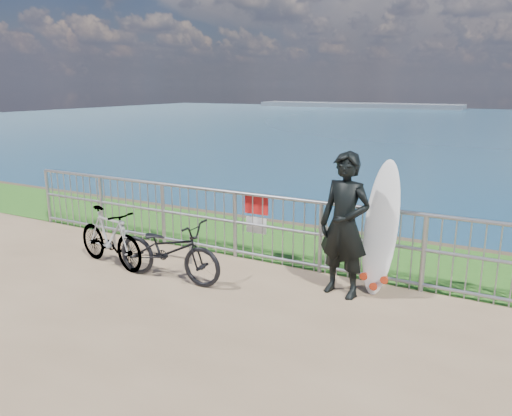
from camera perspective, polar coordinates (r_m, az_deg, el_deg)
The scene contains 8 objects.
grass_strip at distance 9.10m, azimuth 3.92°, elevation -3.98°, with size 120.00×120.00×0.00m, color #215517.
seascape at distance 159.99m, azimuth 11.47°, elevation 11.23°, with size 260.00×260.00×5.00m.
railing at distance 7.98m, azimuth 0.80°, elevation -2.25°, with size 10.06×0.10×1.13m.
surfer at distance 6.74m, azimuth 10.08°, elevation -1.95°, with size 0.72×0.47×1.97m, color black.
surfboard at distance 6.97m, azimuth 14.02°, elevation -2.76°, with size 0.54×0.50×1.85m.
bicycle_near at distance 7.40m, azimuth -9.95°, elevation -4.76°, with size 0.61×1.74×0.92m, color black.
bicycle_far at distance 8.18m, azimuth -16.36°, elevation -3.22°, with size 0.44×1.56×0.94m, color black.
bike_rack at distance 8.51m, azimuth -11.99°, elevation -3.37°, with size 1.84×0.05×0.38m.
Camera 1 is at (3.57, -5.19, 2.80)m, focal length 35.00 mm.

